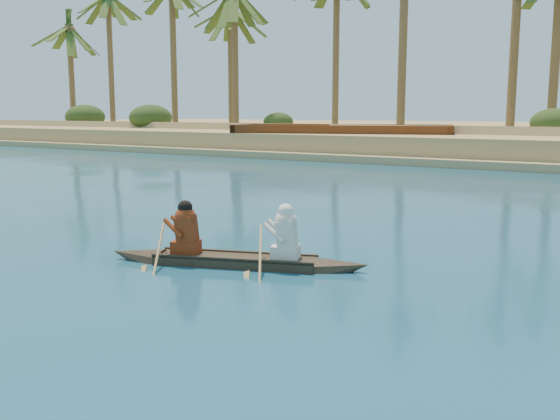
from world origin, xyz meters
The scene contains 2 objects.
canoe centered at (-8.00, 2.45, 0.24)m, with size 4.37×2.08×1.22m.
barge_left centered at (-18.82, 27.00, 0.73)m, with size 13.13×7.91×2.08m.
Camera 1 is at (-1.84, -5.59, 2.54)m, focal length 40.00 mm.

